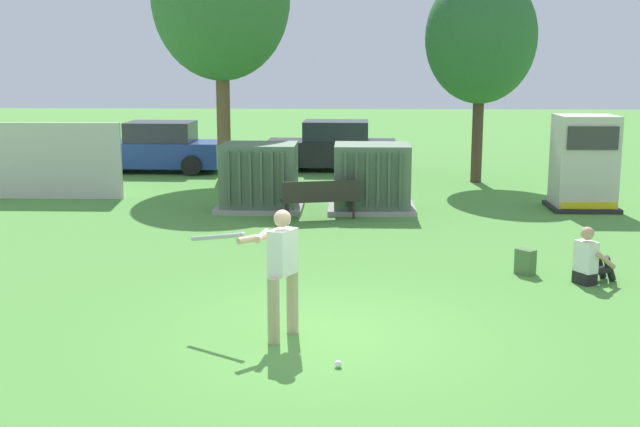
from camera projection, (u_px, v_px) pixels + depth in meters
name	position (u px, v px, depth m)	size (l,w,h in m)	color
ground_plane	(328.00, 336.00, 10.96)	(96.00, 96.00, 0.00)	#51933D
fence_panel	(31.00, 161.00, 21.37)	(4.80, 0.12, 2.00)	beige
transformer_west	(259.00, 178.00, 19.84)	(2.10, 1.70, 1.62)	#9E9B93
transformer_mid_west	(372.00, 178.00, 19.71)	(2.10, 1.70, 1.62)	#9E9B93
generator_enclosure	(584.00, 163.00, 19.84)	(1.60, 1.40, 2.30)	#262626
park_bench	(321.00, 197.00, 18.65)	(1.84, 0.81, 0.92)	#2D2823
batter	(279.00, 266.00, 10.74)	(1.53, 0.99, 1.74)	tan
sports_ball	(338.00, 364.00, 9.84)	(0.09, 0.09, 0.09)	white
seated_spectator	(590.00, 261.00, 13.46)	(0.79, 0.68, 0.96)	black
backpack	(526.00, 262.00, 14.03)	(0.38, 0.38, 0.44)	#4C723F
tree_center_left	(481.00, 38.00, 23.56)	(3.21, 3.21, 6.14)	#4C3828
parked_car_leftmost	(158.00, 148.00, 26.43)	(4.23, 1.98, 1.62)	navy
parked_car_left_of_center	(333.00, 147.00, 26.78)	(4.24, 1.99, 1.62)	black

